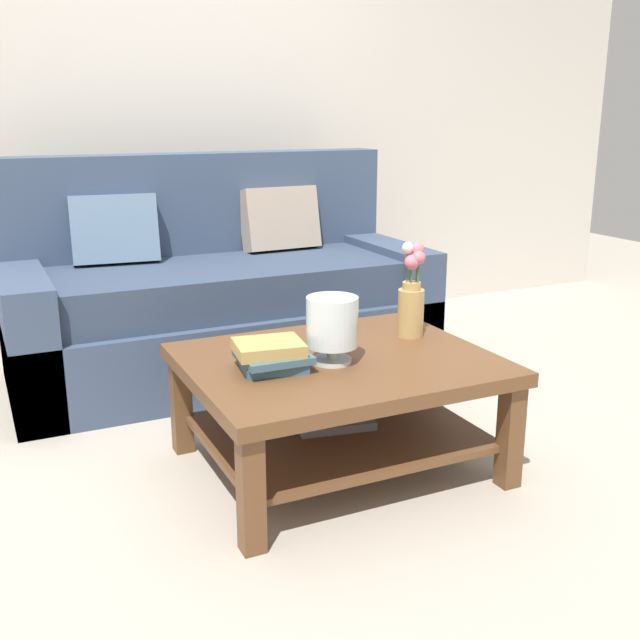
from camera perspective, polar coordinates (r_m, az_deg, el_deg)
The scene contains 7 objects.
ground_plane at distance 3.11m, azimuth -3.14°, elevation -8.47°, with size 10.00×10.00×0.00m, color #ADA393.
back_wall at distance 4.41m, azimuth -11.94°, elevation 16.37°, with size 6.40×0.12×2.70m, color beige.
couch at distance 3.77m, azimuth -7.79°, elevation 1.59°, with size 2.00×0.90×1.06m.
coffee_table at distance 2.70m, azimuth 1.36°, elevation -5.13°, with size 1.06×0.87×0.42m.
book_stack_main at distance 2.53m, azimuth -3.73°, elevation -2.68°, with size 0.26×0.23×0.10m.
glass_hurricane_vase at distance 2.57m, azimuth 0.93°, elevation -0.30°, with size 0.18×0.18×0.23m.
flower_pitcher at distance 2.89m, azimuth 6.95°, elevation 1.76°, with size 0.10×0.10×0.37m.
Camera 1 is at (-1.06, -2.63, 1.27)m, focal length 42.22 mm.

